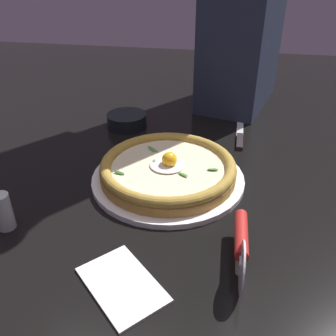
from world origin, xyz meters
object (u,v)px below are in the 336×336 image
folded_napkin (122,284)px  pepper_shaker (3,212)px  table_knife (240,136)px  side_bowl (127,120)px  pizza_cutter (241,243)px  pizza (168,168)px

folded_napkin → pepper_shaker: pepper_shaker is taller
table_knife → side_bowl: bearing=-2.6°
side_bowl → pepper_shaker: bearing=78.2°
pizza_cutter → pepper_shaker: 0.42m
folded_napkin → pepper_shaker: 0.26m
table_knife → folded_napkin: (0.17, 0.54, 0.00)m
pizza → table_knife: size_ratio=1.29×
pizza → pepper_shaker: bearing=38.0°
table_knife → folded_napkin: bearing=72.5°
table_knife → pepper_shaker: (0.41, 0.45, 0.03)m
pizza → table_knife: (-0.15, -0.24, -0.03)m
side_bowl → pepper_shaker: (0.10, 0.46, 0.02)m
side_bowl → pepper_shaker: 0.47m
pepper_shaker → folded_napkin: bearing=159.0°
pizza_cutter → table_knife: (0.00, -0.46, -0.04)m
pizza → pizza_cutter: pizza_cutter is taller
pizza_cutter → side_bowl: bearing=-56.0°
side_bowl → pizza_cutter: pizza_cutter is taller
side_bowl → table_knife: 0.32m
side_bowl → pizza_cutter: size_ratio=0.67×
table_knife → pepper_shaker: bearing=47.3°
pizza → folded_napkin: bearing=86.6°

